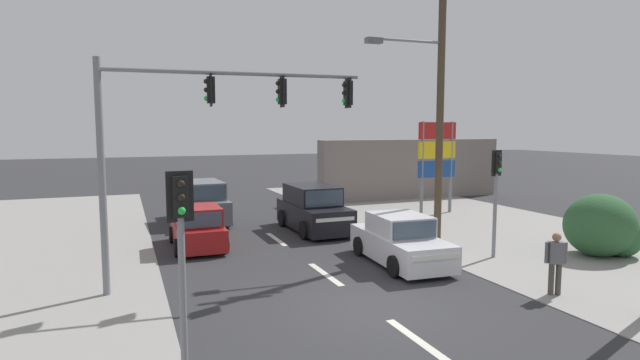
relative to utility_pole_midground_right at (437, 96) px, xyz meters
name	(u,v)px	position (x,y,z in m)	size (l,w,h in m)	color
ground_plane	(373,308)	(-4.89, -4.65, -5.37)	(140.00, 140.00, 0.00)	#303033
lane_dash_near	(419,341)	(-4.89, -6.65, -5.36)	(0.20, 2.40, 0.01)	silver
lane_dash_mid	(325,274)	(-4.89, -1.65, -5.36)	(0.20, 2.40, 0.01)	silver
lane_dash_far	(276,239)	(-4.89, 3.35, -5.36)	(0.20, 2.40, 0.01)	silver
kerb_right_verge	(581,254)	(4.11, -2.65, -5.36)	(10.00, 44.00, 0.02)	gray
utility_pole_midground_right	(437,96)	(0.00, 0.00, 0.00)	(3.78, 0.36, 10.00)	#4C3D2B
traffic_signal_mast	(198,125)	(-8.42, -1.53, -1.01)	(6.87, 0.86, 6.00)	slate
pedestal_signal_right_kerb	(496,185)	(0.99, -1.97, -2.95)	(0.44, 0.31, 3.56)	slate
pedestal_signal_left_kerb	(181,240)	(-9.43, -6.49, -2.95)	(0.44, 0.30, 3.56)	slate
shopping_plaza_sign	(437,154)	(4.26, 6.07, -2.39)	(2.10, 0.16, 4.60)	slate
roadside_bush	(604,227)	(4.52, -3.13, -4.38)	(2.50, 2.14, 2.09)	#2D5B33
shopfront_wall_far	(412,169)	(6.11, 11.35, -3.57)	(12.00, 1.00, 3.60)	gray
hatchback_receding_far	(198,228)	(-7.90, 3.05, -4.66)	(1.82, 3.66, 1.53)	maroon
sedan_kerbside_parked	(400,241)	(-2.24, -1.41, -4.66)	(2.08, 4.33, 1.56)	silver
suv_crossing_left	(313,210)	(-2.97, 4.39, -4.48)	(2.07, 4.55, 1.90)	black
suv_oncoming_near	(201,203)	(-7.05, 8.05, -4.48)	(2.19, 4.60, 1.90)	slate
pedestrian_at_kerb	(556,260)	(-0.15, -5.55, -4.44)	(0.52, 0.35, 1.63)	#47423D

